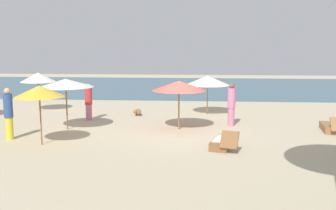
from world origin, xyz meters
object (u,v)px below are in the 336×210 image
at_px(lounger_5, 331,127).
at_px(umbrella_2, 39,91).
at_px(umbrella_5, 66,83).
at_px(person_1, 89,102).
at_px(dog, 138,112).
at_px(umbrella_4, 179,86).
at_px(person_2, 8,113).
at_px(person_0, 231,104).
at_px(umbrella_0, 208,80).
at_px(lounger_2, 223,143).
at_px(umbrella_3, 38,77).

bearing_deg(lounger_5, umbrella_2, -164.71).
height_order(umbrella_5, lounger_5, umbrella_5).
xyz_separation_m(person_1, dog, (2.09, 1.36, -0.68)).
bearing_deg(umbrella_4, person_2, -159.83).
distance_m(person_0, person_1, 6.59).
xyz_separation_m(umbrella_4, umbrella_5, (-4.63, -0.41, 0.12)).
height_order(umbrella_0, umbrella_5, umbrella_5).
height_order(lounger_2, person_2, person_2).
xyz_separation_m(lounger_2, person_1, (-5.97, 4.56, 0.68)).
relative_size(person_0, person_2, 0.96).
relative_size(umbrella_2, umbrella_4, 0.94).
bearing_deg(umbrella_3, umbrella_5, -55.86).
relative_size(lounger_2, person_0, 0.95).
xyz_separation_m(lounger_2, person_2, (-7.88, 0.59, 0.82)).
height_order(umbrella_0, umbrella_4, umbrella_4).
height_order(person_2, dog, person_2).
xyz_separation_m(umbrella_2, umbrella_5, (0.08, 2.54, 0.04)).
relative_size(umbrella_0, dog, 3.04).
bearing_deg(umbrella_3, person_0, -17.73).
distance_m(lounger_2, person_0, 3.86).
xyz_separation_m(lounger_5, person_2, (-12.41, -2.31, 0.83)).
relative_size(person_0, person_1, 1.10).
bearing_deg(umbrella_2, person_0, 28.76).
relative_size(umbrella_2, umbrella_3, 1.04).
bearing_deg(dog, umbrella_5, -125.08).
bearing_deg(umbrella_5, umbrella_2, -91.89).
distance_m(umbrella_5, person_2, 2.63).
xyz_separation_m(umbrella_4, person_1, (-4.30, 1.68, -0.97)).
xyz_separation_m(umbrella_0, umbrella_2, (-5.97, -6.62, 0.18)).
xyz_separation_m(umbrella_2, person_0, (6.95, 3.82, -0.95)).
xyz_separation_m(umbrella_3, lounger_5, (13.83, -3.99, -1.62)).
height_order(umbrella_2, lounger_5, umbrella_2).
bearing_deg(umbrella_0, person_0, -70.71).
xyz_separation_m(umbrella_2, dog, (2.51, 5.99, -1.73)).
bearing_deg(person_1, person_0, -7.15).
bearing_deg(person_2, umbrella_3, 102.74).
bearing_deg(umbrella_3, dog, -10.20).
height_order(umbrella_0, lounger_2, umbrella_0).
relative_size(person_1, dog, 2.31).
distance_m(umbrella_0, person_0, 3.07).
xyz_separation_m(person_0, person_2, (-8.45, -3.14, 0.04)).
bearing_deg(dog, umbrella_3, 169.80).
bearing_deg(umbrella_3, lounger_5, -16.09).
bearing_deg(lounger_2, umbrella_4, 120.14).
bearing_deg(umbrella_0, dog, -169.80).
height_order(umbrella_4, lounger_2, umbrella_4).
bearing_deg(person_1, person_2, -115.77).
xyz_separation_m(umbrella_4, lounger_5, (6.20, 0.03, -1.66)).
distance_m(umbrella_2, umbrella_3, 7.56).
bearing_deg(umbrella_0, umbrella_4, -108.91).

